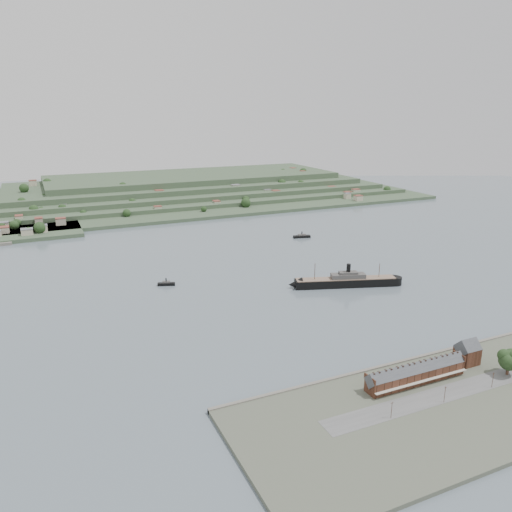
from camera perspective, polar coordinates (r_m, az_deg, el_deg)
name	(u,v)px	position (r m, az deg, el deg)	size (l,w,h in m)	color
ground	(278,280)	(395.50, 2.58, -2.71)	(1400.00, 1400.00, 0.00)	slate
near_shore	(460,399)	(258.45, 22.24, -14.85)	(220.00, 80.00, 2.60)	#4C5142
terrace_row	(416,373)	(260.47, 17.81, -12.63)	(55.60, 9.80, 11.07)	#3F2316
gabled_building	(467,352)	(286.76, 22.99, -10.09)	(10.40, 10.18, 14.09)	#3F2316
far_peninsula	(177,190)	(761.40, -9.03, 7.41)	(760.00, 309.00, 30.00)	#32472F
steamship	(343,281)	(384.78, 9.91, -2.89)	(85.68, 35.76, 21.17)	black
tugboat	(166,284)	(388.03, -10.22, -3.12)	(13.51, 7.66, 5.89)	black
ferry_east	(302,236)	(523.99, 5.26, 2.27)	(18.46, 8.90, 6.68)	black
fig_tree	(510,359)	(282.67, 27.08, -10.48)	(12.62, 10.93, 14.09)	#4A3122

